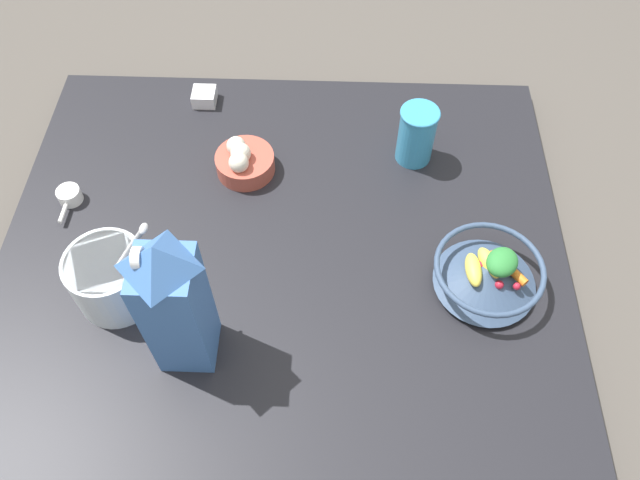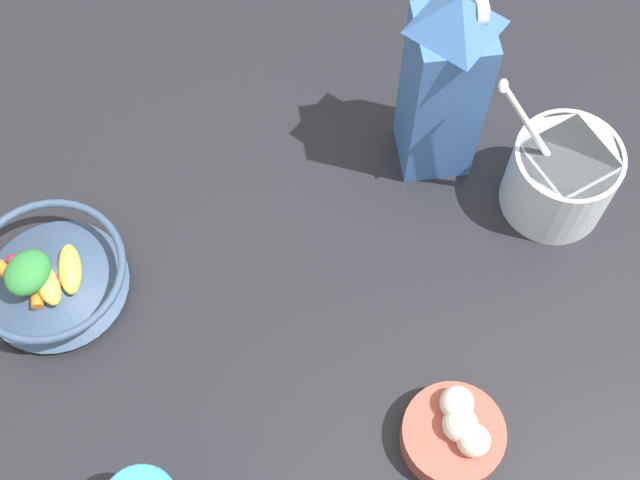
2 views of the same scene
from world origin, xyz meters
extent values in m
plane|color=#4C4742|center=(0.00, 0.00, 0.00)|extent=(6.00, 6.00, 0.00)
cube|color=black|center=(0.00, 0.00, 0.02)|extent=(1.03, 1.03, 0.03)
cylinder|color=#384C6B|center=(0.00, 0.36, 0.04)|extent=(0.10, 0.10, 0.01)
cone|color=#384C6B|center=(0.00, 0.36, 0.07)|extent=(0.18, 0.18, 0.05)
torus|color=#384C6B|center=(0.00, 0.36, 0.09)|extent=(0.19, 0.19, 0.01)
ellipsoid|color=#EFD64C|center=(0.00, 0.33, 0.08)|extent=(0.07, 0.03, 0.03)
ellipsoid|color=#EFD64C|center=(-0.01, 0.36, 0.08)|extent=(0.07, 0.05, 0.03)
cylinder|color=orange|center=(0.00, 0.40, 0.08)|extent=(0.05, 0.04, 0.01)
cylinder|color=orange|center=(-0.02, 0.37, 0.08)|extent=(0.04, 0.02, 0.01)
sphere|color=red|center=(0.02, 0.37, 0.08)|extent=(0.02, 0.02, 0.02)
sphere|color=red|center=(-0.01, 0.34, 0.08)|extent=(0.02, 0.02, 0.02)
sphere|color=red|center=(0.03, 0.40, 0.08)|extent=(0.01, 0.01, 0.01)
ellipsoid|color=#2D7F38|center=(-0.01, 0.37, 0.10)|extent=(0.08, 0.08, 0.03)
cube|color=#3D6BB2|center=(0.14, -0.14, 0.16)|extent=(0.09, 0.09, 0.25)
pyramid|color=#3D6BB2|center=(0.14, -0.14, 0.31)|extent=(0.09, 0.09, 0.05)
cylinder|color=white|center=(0.14, -0.16, 0.31)|extent=(0.03, 0.01, 0.03)
cylinder|color=silver|center=(0.04, -0.28, 0.09)|extent=(0.13, 0.13, 0.11)
cylinder|color=white|center=(0.04, -0.28, 0.13)|extent=(0.12, 0.12, 0.02)
cylinder|color=silver|center=(0.05, -0.23, 0.18)|extent=(0.03, 0.11, 0.18)
ellipsoid|color=silver|center=(0.06, -0.18, 0.27)|extent=(0.02, 0.02, 0.01)
cylinder|color=#B24C3D|center=(-0.25, -0.09, 0.05)|extent=(0.12, 0.12, 0.04)
sphere|color=silver|center=(-0.26, -0.10, 0.09)|extent=(0.04, 0.04, 0.04)
sphere|color=silver|center=(-0.22, -0.09, 0.09)|extent=(0.04, 0.04, 0.04)
sphere|color=silver|center=(-0.25, -0.09, 0.09)|extent=(0.04, 0.04, 0.04)
camera|label=1|loc=(0.56, 0.09, 0.98)|focal=35.00mm
camera|label=2|loc=(-0.48, 0.09, 1.04)|focal=50.00mm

